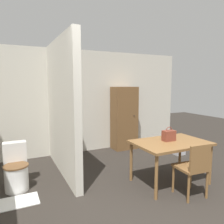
{
  "coord_description": "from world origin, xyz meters",
  "views": [
    {
      "loc": [
        -1.59,
        -1.83,
        1.69
      ],
      "look_at": [
        -0.03,
        1.41,
        1.23
      ],
      "focal_mm": 35.0,
      "sensor_mm": 36.0,
      "label": 1
    }
  ],
  "objects_px": {
    "wooden_chair": "(193,167)",
    "wooden_cabinet": "(124,118)",
    "space_heater": "(179,146)",
    "toilet": "(16,170)",
    "handbag": "(169,135)",
    "dining_table": "(171,146)"
  },
  "relations": [
    {
      "from": "space_heater",
      "to": "toilet",
      "type": "bearing_deg",
      "value": -177.44
    },
    {
      "from": "dining_table",
      "to": "toilet",
      "type": "xyz_separation_m",
      "value": [
        -2.39,
        0.91,
        -0.34
      ]
    },
    {
      "from": "wooden_chair",
      "to": "space_heater",
      "type": "bearing_deg",
      "value": 56.23
    },
    {
      "from": "handbag",
      "to": "wooden_cabinet",
      "type": "distance_m",
      "value": 2.06
    },
    {
      "from": "wooden_cabinet",
      "to": "space_heater",
      "type": "relative_size",
      "value": 3.93
    },
    {
      "from": "wooden_chair",
      "to": "wooden_cabinet",
      "type": "height_order",
      "value": "wooden_cabinet"
    },
    {
      "from": "toilet",
      "to": "handbag",
      "type": "relative_size",
      "value": 2.99
    },
    {
      "from": "toilet",
      "to": "wooden_chair",
      "type": "bearing_deg",
      "value": -31.58
    },
    {
      "from": "dining_table",
      "to": "handbag",
      "type": "xyz_separation_m",
      "value": [
        0.01,
        0.06,
        0.16
      ]
    },
    {
      "from": "wooden_chair",
      "to": "wooden_cabinet",
      "type": "relative_size",
      "value": 0.52
    },
    {
      "from": "handbag",
      "to": "space_heater",
      "type": "bearing_deg",
      "value": 39.98
    },
    {
      "from": "dining_table",
      "to": "space_heater",
      "type": "height_order",
      "value": "dining_table"
    },
    {
      "from": "wooden_chair",
      "to": "wooden_cabinet",
      "type": "xyz_separation_m",
      "value": [
        0.29,
        2.64,
        0.34
      ]
    },
    {
      "from": "toilet",
      "to": "wooden_cabinet",
      "type": "bearing_deg",
      "value": 24.22
    },
    {
      "from": "wooden_chair",
      "to": "toilet",
      "type": "xyz_separation_m",
      "value": [
        -2.36,
        1.45,
        -0.16
      ]
    },
    {
      "from": "toilet",
      "to": "handbag",
      "type": "xyz_separation_m",
      "value": [
        2.39,
        -0.85,
        0.5
      ]
    },
    {
      "from": "dining_table",
      "to": "toilet",
      "type": "relative_size",
      "value": 1.7
    },
    {
      "from": "toilet",
      "to": "handbag",
      "type": "bearing_deg",
      "value": -19.51
    },
    {
      "from": "wooden_chair",
      "to": "space_heater",
      "type": "xyz_separation_m",
      "value": [
        1.24,
        1.61,
        -0.26
      ]
    },
    {
      "from": "toilet",
      "to": "wooden_cabinet",
      "type": "distance_m",
      "value": 2.95
    },
    {
      "from": "wooden_chair",
      "to": "handbag",
      "type": "distance_m",
      "value": 0.7
    },
    {
      "from": "wooden_chair",
      "to": "toilet",
      "type": "relative_size",
      "value": 1.15
    }
  ]
}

